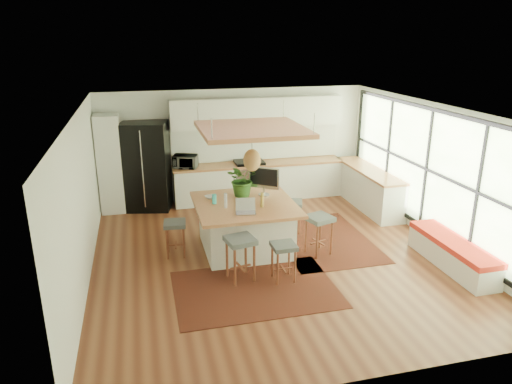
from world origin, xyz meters
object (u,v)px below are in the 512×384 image
object	(u,v)px
fridge	(147,170)
island	(245,226)
microwave	(185,160)
stool_right_front	(319,236)
island_plant	(242,182)
stool_left_side	(176,238)
laptop	(246,207)
stool_right_back	(292,216)
stool_near_left	(240,260)
stool_near_right	(283,261)
monitor	(264,182)

from	to	relation	value
fridge	island	world-z (taller)	fridge
microwave	stool_right_front	bearing A→B (deg)	-38.17
fridge	island_plant	xyz separation A→B (m)	(1.77, -2.32, 0.27)
fridge	island	bearing A→B (deg)	-45.21
island_plant	stool_left_side	bearing A→B (deg)	-163.29
laptop	stool_right_back	bearing A→B (deg)	50.86
fridge	island	xyz separation A→B (m)	(1.72, -2.76, -0.46)
stool_near_left	laptop	world-z (taller)	laptop
stool_right_front	stool_left_side	size ratio (longest dim) A/B	1.12
island	island_plant	bearing A→B (deg)	83.50
stool_right_back	laptop	size ratio (longest dim) A/B	1.82
stool_near_left	laptop	xyz separation A→B (m)	(0.25, 0.65, 0.70)
stool_right_back	stool_right_front	bearing A→B (deg)	-81.84
stool_left_side	laptop	world-z (taller)	laptop
fridge	laptop	bearing A→B (deg)	-50.83
stool_right_front	stool_near_right	bearing A→B (deg)	-139.08
stool_near_left	stool_left_side	distance (m)	1.54
stool_near_right	stool_right_back	size ratio (longest dim) A/B	0.98
fridge	stool_left_side	distance (m)	2.81
stool_near_right	stool_left_side	size ratio (longest dim) A/B	0.98
fridge	stool_right_front	bearing A→B (deg)	-34.85
fridge	laptop	distance (m)	3.65
stool_right_front	stool_right_back	size ratio (longest dim) A/B	1.11
island	monitor	size ratio (longest dim) A/B	2.97
stool_near_right	microwave	xyz separation A→B (m)	(-1.16, 4.12, 0.76)
monitor	fridge	bearing A→B (deg)	168.57
fridge	laptop	xyz separation A→B (m)	(1.62, -3.27, 0.12)
stool_right_back	stool_left_side	size ratio (longest dim) A/B	1.01
island	monitor	xyz separation A→B (m)	(0.46, 0.36, 0.72)
laptop	stool_near_right	bearing A→B (deg)	-52.59
fridge	stool_near_right	world-z (taller)	fridge
stool_near_left	island_plant	world-z (taller)	island_plant
monitor	microwave	world-z (taller)	monitor
island	stool_left_side	size ratio (longest dim) A/B	2.76
stool_right_front	stool_left_side	distance (m)	2.66
stool_right_front	monitor	size ratio (longest dim) A/B	1.21
stool_left_side	microwave	xyz separation A→B (m)	(0.50, 2.73, 0.76)
stool_left_side	island	bearing A→B (deg)	-1.30
stool_right_back	stool_left_side	world-z (taller)	stool_right_back
fridge	island	size ratio (longest dim) A/B	1.11
monitor	island	bearing A→B (deg)	-106.22
microwave	stool_near_left	bearing A→B (deg)	-63.74
stool_near_right	laptop	world-z (taller)	laptop
fridge	laptop	world-z (taller)	fridge
monitor	microwave	distance (m)	2.73
stool_right_back	island_plant	distance (m)	1.37
stool_left_side	stool_near_left	bearing A→B (deg)	-51.04
laptop	island_plant	world-z (taller)	island_plant
island	island_plant	size ratio (longest dim) A/B	2.68
laptop	stool_left_side	bearing A→B (deg)	165.36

